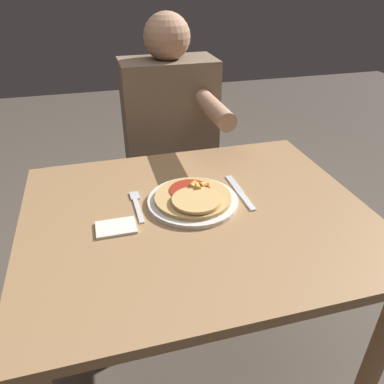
# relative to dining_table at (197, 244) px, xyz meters

# --- Properties ---
(ground_plane) EXTENTS (8.00, 8.00, 0.00)m
(ground_plane) POSITION_rel_dining_table_xyz_m (0.00, 0.00, -0.62)
(ground_plane) COLOR brown
(dining_table) EXTENTS (1.02, 0.84, 0.74)m
(dining_table) POSITION_rel_dining_table_xyz_m (0.00, 0.00, 0.00)
(dining_table) COLOR #9E754C
(dining_table) RESTS_ON ground_plane
(plate) EXTENTS (0.28, 0.28, 0.01)m
(plate) POSITION_rel_dining_table_xyz_m (-0.00, 0.05, 0.13)
(plate) COLOR silver
(plate) RESTS_ON dining_table
(pizza) EXTENTS (0.23, 0.23, 0.04)m
(pizza) POSITION_rel_dining_table_xyz_m (-0.00, 0.04, 0.14)
(pizza) COLOR tan
(pizza) RESTS_ON plate
(fork) EXTENTS (0.03, 0.18, 0.00)m
(fork) POSITION_rel_dining_table_xyz_m (-0.17, 0.08, 0.12)
(fork) COLOR silver
(fork) RESTS_ON dining_table
(knife) EXTENTS (0.02, 0.22, 0.00)m
(knife) POSITION_rel_dining_table_xyz_m (0.16, 0.07, 0.12)
(knife) COLOR silver
(knife) RESTS_ON dining_table
(napkin) EXTENTS (0.11, 0.08, 0.01)m
(napkin) POSITION_rel_dining_table_xyz_m (-0.24, -0.02, 0.12)
(napkin) COLOR silver
(napkin) RESTS_ON dining_table
(person_diner) EXTENTS (0.40, 0.52, 1.22)m
(person_diner) POSITION_rel_dining_table_xyz_m (0.06, 0.67, 0.10)
(person_diner) COLOR #2D2D38
(person_diner) RESTS_ON ground_plane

